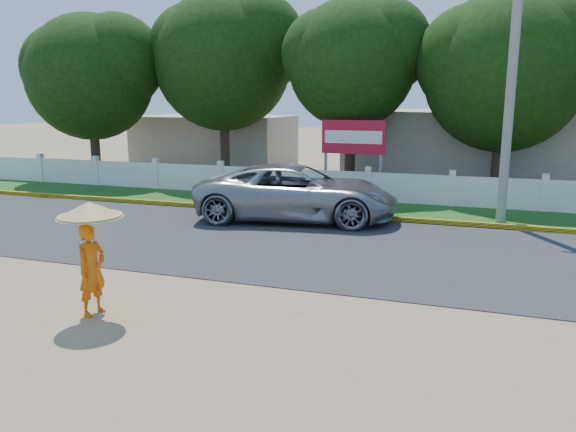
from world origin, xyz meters
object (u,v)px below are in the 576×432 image
at_px(monk_with_parasol, 91,242).
at_px(billboard, 353,141).
at_px(utility_pole, 510,94).
at_px(vehicle, 297,192).

relative_size(monk_with_parasol, billboard, 0.70).
bearing_deg(billboard, utility_pole, -31.63).
bearing_deg(monk_with_parasol, utility_pole, 55.43).
xyz_separation_m(monk_with_parasol, billboard, (1.69, 13.64, 0.80)).
distance_m(monk_with_parasol, billboard, 13.77).
bearing_deg(utility_pole, monk_with_parasol, -124.57).
height_order(vehicle, billboard, billboard).
relative_size(utility_pole, billboard, 2.64).
bearing_deg(monk_with_parasol, vehicle, 83.55).
bearing_deg(vehicle, utility_pole, -84.47).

